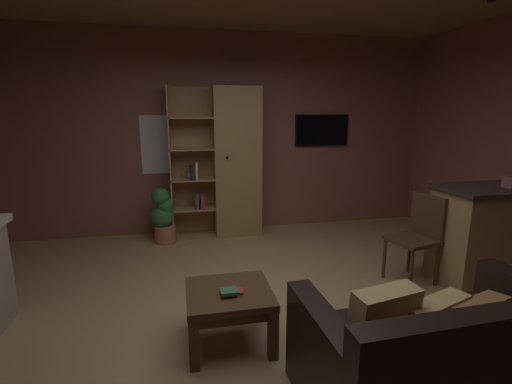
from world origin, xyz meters
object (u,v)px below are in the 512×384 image
(leather_couch, at_px, (443,362))
(table_book_0, at_px, (235,291))
(potted_floor_plant, at_px, (163,215))
(kitchen_bar_counter, at_px, (507,234))
(coffee_table, at_px, (229,301))
(table_book_1, at_px, (229,291))
(dining_chair, at_px, (418,233))
(wall_mounted_tv, at_px, (322,130))
(tissue_box, at_px, (511,182))
(bookshelf_cabinet, at_px, (231,164))

(leather_couch, relative_size, table_book_0, 13.17)
(leather_couch, distance_m, potted_floor_plant, 3.73)
(kitchen_bar_counter, bearing_deg, coffee_table, -170.74)
(leather_couch, height_order, table_book_1, leather_couch)
(table_book_1, bearing_deg, leather_couch, -34.38)
(leather_couch, height_order, table_book_0, leather_couch)
(leather_couch, height_order, coffee_table, leather_couch)
(dining_chair, xyz_separation_m, wall_mounted_tv, (-0.26, 2.12, 0.95))
(kitchen_bar_counter, height_order, leather_couch, kitchen_bar_counter)
(wall_mounted_tv, bearing_deg, dining_chair, -83.09)
(leather_couch, bearing_deg, tissue_box, 37.36)
(coffee_table, relative_size, table_book_1, 5.26)
(table_book_1, height_order, potted_floor_plant, potted_floor_plant)
(kitchen_bar_counter, bearing_deg, potted_floor_plant, 151.60)
(kitchen_bar_counter, height_order, coffee_table, kitchen_bar_counter)
(tissue_box, relative_size, coffee_table, 0.19)
(table_book_1, bearing_deg, dining_chair, 19.61)
(bookshelf_cabinet, bearing_deg, table_book_1, -98.53)
(coffee_table, distance_m, wall_mounted_tv, 3.52)
(bookshelf_cabinet, distance_m, kitchen_bar_counter, 3.38)
(leather_couch, distance_m, table_book_1, 1.43)
(coffee_table, bearing_deg, bookshelf_cabinet, 81.48)
(kitchen_bar_counter, height_order, table_book_0, kitchen_bar_counter)
(leather_couch, bearing_deg, kitchen_bar_counter, 36.88)
(tissue_box, relative_size, leather_couch, 0.07)
(coffee_table, xyz_separation_m, dining_chair, (2.07, 0.67, 0.18))
(kitchen_bar_counter, xyz_separation_m, coffee_table, (-2.99, -0.49, -0.17))
(tissue_box, height_order, table_book_1, tissue_box)
(kitchen_bar_counter, bearing_deg, tissue_box, -152.06)
(bookshelf_cabinet, height_order, dining_chair, bookshelf_cabinet)
(bookshelf_cabinet, height_order, kitchen_bar_counter, bookshelf_cabinet)
(kitchen_bar_counter, height_order, potted_floor_plant, kitchen_bar_counter)
(leather_couch, xyz_separation_m, coffee_table, (-1.16, 0.88, 0.05))
(table_book_0, bearing_deg, bookshelf_cabinet, 82.42)
(bookshelf_cabinet, distance_m, dining_chair, 2.60)
(table_book_0, distance_m, potted_floor_plant, 2.53)
(coffee_table, height_order, dining_chair, dining_chair)
(kitchen_bar_counter, distance_m, tissue_box, 0.57)
(dining_chair, relative_size, wall_mounted_tv, 1.10)
(tissue_box, xyz_separation_m, table_book_1, (-2.90, -0.51, -0.61))
(table_book_1, bearing_deg, coffee_table, 81.31)
(dining_chair, bearing_deg, potted_floor_plant, 146.61)
(bookshelf_cabinet, distance_m, tissue_box, 3.29)
(tissue_box, distance_m, dining_chair, 1.00)
(table_book_1, distance_m, potted_floor_plant, 2.56)
(bookshelf_cabinet, bearing_deg, table_book_0, -97.58)
(table_book_0, bearing_deg, dining_chair, 19.13)
(coffee_table, bearing_deg, leather_couch, -37.17)
(tissue_box, bearing_deg, potted_floor_plant, 150.22)
(wall_mounted_tv, bearing_deg, coffee_table, -123.09)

